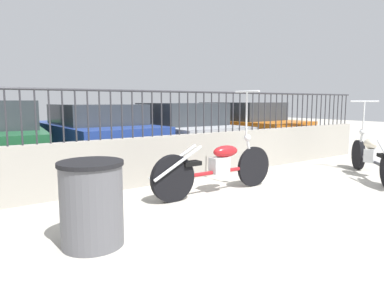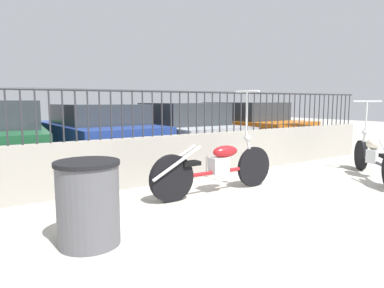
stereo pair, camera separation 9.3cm
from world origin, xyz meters
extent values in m
plane|color=#B7B2A5|center=(0.00, 0.00, 0.00)|extent=(40.00, 40.00, 0.00)
cube|color=#9E998E|center=(0.00, 2.35, 0.40)|extent=(9.40, 0.18, 0.80)
cylinder|color=#2D2D33|center=(-3.19, 2.35, 1.18)|extent=(0.02, 0.02, 0.76)
cylinder|color=#2D2D33|center=(-3.01, 2.35, 1.18)|extent=(0.02, 0.02, 0.76)
cylinder|color=#2D2D33|center=(-2.84, 2.35, 1.18)|extent=(0.02, 0.02, 0.76)
cylinder|color=#2D2D33|center=(-2.66, 2.35, 1.18)|extent=(0.02, 0.02, 0.76)
cylinder|color=#2D2D33|center=(-2.48, 2.35, 1.18)|extent=(0.02, 0.02, 0.76)
cylinder|color=#2D2D33|center=(-2.30, 2.35, 1.18)|extent=(0.02, 0.02, 0.76)
cylinder|color=#2D2D33|center=(-2.13, 2.35, 1.18)|extent=(0.02, 0.02, 0.76)
cylinder|color=#2D2D33|center=(-1.95, 2.35, 1.18)|extent=(0.02, 0.02, 0.76)
cylinder|color=#2D2D33|center=(-1.77, 2.35, 1.18)|extent=(0.02, 0.02, 0.76)
cylinder|color=#2D2D33|center=(-1.60, 2.35, 1.18)|extent=(0.02, 0.02, 0.76)
cylinder|color=#2D2D33|center=(-1.42, 2.35, 1.18)|extent=(0.02, 0.02, 0.76)
cylinder|color=#2D2D33|center=(-1.24, 2.35, 1.18)|extent=(0.02, 0.02, 0.76)
cylinder|color=#2D2D33|center=(-1.06, 2.35, 1.18)|extent=(0.02, 0.02, 0.76)
cylinder|color=#2D2D33|center=(-0.89, 2.35, 1.18)|extent=(0.02, 0.02, 0.76)
cylinder|color=#2D2D33|center=(-0.71, 2.35, 1.18)|extent=(0.02, 0.02, 0.76)
cylinder|color=#2D2D33|center=(-0.53, 2.35, 1.18)|extent=(0.02, 0.02, 0.76)
cylinder|color=#2D2D33|center=(-0.35, 2.35, 1.18)|extent=(0.02, 0.02, 0.76)
cylinder|color=#2D2D33|center=(-0.18, 2.35, 1.18)|extent=(0.02, 0.02, 0.76)
cylinder|color=#2D2D33|center=(0.00, 2.35, 1.18)|extent=(0.02, 0.02, 0.76)
cylinder|color=#2D2D33|center=(0.18, 2.35, 1.18)|extent=(0.02, 0.02, 0.76)
cylinder|color=#2D2D33|center=(0.35, 2.35, 1.18)|extent=(0.02, 0.02, 0.76)
cylinder|color=#2D2D33|center=(0.53, 2.35, 1.18)|extent=(0.02, 0.02, 0.76)
cylinder|color=#2D2D33|center=(0.71, 2.35, 1.18)|extent=(0.02, 0.02, 0.76)
cylinder|color=#2D2D33|center=(0.89, 2.35, 1.18)|extent=(0.02, 0.02, 0.76)
cylinder|color=#2D2D33|center=(1.06, 2.35, 1.18)|extent=(0.02, 0.02, 0.76)
cylinder|color=#2D2D33|center=(1.24, 2.35, 1.18)|extent=(0.02, 0.02, 0.76)
cylinder|color=#2D2D33|center=(1.42, 2.35, 1.18)|extent=(0.02, 0.02, 0.76)
cylinder|color=#2D2D33|center=(1.60, 2.35, 1.18)|extent=(0.02, 0.02, 0.76)
cylinder|color=#2D2D33|center=(1.77, 2.35, 1.18)|extent=(0.02, 0.02, 0.76)
cylinder|color=#2D2D33|center=(1.95, 2.35, 1.18)|extent=(0.02, 0.02, 0.76)
cylinder|color=#2D2D33|center=(2.13, 2.35, 1.18)|extent=(0.02, 0.02, 0.76)
cylinder|color=#2D2D33|center=(2.30, 2.35, 1.18)|extent=(0.02, 0.02, 0.76)
cylinder|color=#2D2D33|center=(2.48, 2.35, 1.18)|extent=(0.02, 0.02, 0.76)
cylinder|color=#2D2D33|center=(2.66, 2.35, 1.18)|extent=(0.02, 0.02, 0.76)
cylinder|color=#2D2D33|center=(2.84, 2.35, 1.18)|extent=(0.02, 0.02, 0.76)
cylinder|color=#2D2D33|center=(3.01, 2.35, 1.18)|extent=(0.02, 0.02, 0.76)
cylinder|color=#2D2D33|center=(3.19, 2.35, 1.18)|extent=(0.02, 0.02, 0.76)
cylinder|color=#2D2D33|center=(3.37, 2.35, 1.18)|extent=(0.02, 0.02, 0.76)
cylinder|color=#2D2D33|center=(3.55, 2.35, 1.18)|extent=(0.02, 0.02, 0.76)
cylinder|color=#2D2D33|center=(3.72, 2.35, 1.18)|extent=(0.02, 0.02, 0.76)
cylinder|color=#2D2D33|center=(3.90, 2.35, 1.18)|extent=(0.02, 0.02, 0.76)
cylinder|color=#2D2D33|center=(4.08, 2.35, 1.18)|extent=(0.02, 0.02, 0.76)
cylinder|color=#2D2D33|center=(4.26, 2.35, 1.18)|extent=(0.02, 0.02, 0.76)
cylinder|color=#2D2D33|center=(4.43, 2.35, 1.18)|extent=(0.02, 0.02, 0.76)
cylinder|color=#2D2D33|center=(4.61, 2.35, 1.18)|extent=(0.02, 0.02, 0.76)
cylinder|color=#2D2D33|center=(0.00, 2.35, 1.54)|extent=(9.40, 0.04, 0.04)
cylinder|color=black|center=(0.21, 1.28, 0.32)|extent=(0.65, 0.06, 0.65)
cylinder|color=black|center=(-1.33, 1.29, 0.32)|extent=(0.66, 0.10, 0.66)
cylinder|color=#AD191E|center=(-0.56, 1.28, 0.32)|extent=(1.42, 0.07, 0.06)
cube|color=silver|center=(-0.51, 1.28, 0.42)|extent=(0.28, 0.18, 0.24)
ellipsoid|color=#AD191E|center=(-0.39, 1.28, 0.62)|extent=(0.45, 0.21, 0.18)
cube|color=black|center=(-1.03, 1.29, 0.50)|extent=(0.28, 0.16, 0.06)
cylinder|color=silver|center=(0.12, 1.28, 0.57)|extent=(0.22, 0.05, 0.51)
sphere|color=silver|center=(0.06, 1.28, 0.80)|extent=(0.11, 0.11, 0.11)
cylinder|color=silver|center=(0.03, 1.28, 1.18)|extent=(0.03, 0.03, 0.71)
cylinder|color=silver|center=(0.03, 1.28, 1.53)|extent=(0.04, 0.52, 0.03)
cylinder|color=silver|center=(-1.28, 1.22, 0.54)|extent=(0.77, 0.05, 0.44)
cylinder|color=silver|center=(-1.28, 1.36, 0.54)|extent=(0.77, 0.05, 0.44)
cylinder|color=black|center=(2.97, 1.04, 0.30)|extent=(0.48, 0.49, 0.60)
cylinder|color=#38383D|center=(2.42, 0.47, 0.30)|extent=(1.05, 1.10, 0.06)
cube|color=silver|center=(2.45, 0.50, 0.40)|extent=(0.28, 0.18, 0.24)
ellipsoid|color=beige|center=(2.53, 0.59, 0.60)|extent=(0.43, 0.44, 0.18)
cylinder|color=silver|center=(2.90, 0.98, 0.55)|extent=(0.18, 0.19, 0.51)
sphere|color=silver|center=(2.86, 0.94, 0.78)|extent=(0.11, 0.11, 0.11)
cylinder|color=silver|center=(2.84, 0.91, 1.09)|extent=(0.03, 0.03, 0.58)
cylinder|color=silver|center=(2.84, 0.91, 1.38)|extent=(0.40, 0.38, 0.03)
cylinder|color=#56565B|center=(-2.73, 0.52, 0.39)|extent=(0.59, 0.59, 0.78)
cylinder|color=black|center=(-2.73, 0.52, 0.80)|extent=(0.62, 0.62, 0.04)
cylinder|color=black|center=(-2.16, 6.36, 0.32)|extent=(0.19, 0.65, 0.64)
cylinder|color=black|center=(-2.48, 3.69, 0.32)|extent=(0.19, 0.65, 0.64)
cylinder|color=black|center=(-1.98, 6.27, 0.32)|extent=(0.12, 0.64, 0.64)
cylinder|color=black|center=(-0.26, 6.30, 0.32)|extent=(0.12, 0.64, 0.64)
cylinder|color=black|center=(-1.94, 3.81, 0.32)|extent=(0.12, 0.64, 0.64)
cylinder|color=black|center=(-0.22, 3.84, 0.32)|extent=(0.12, 0.64, 0.64)
cube|color=navy|center=(-1.10, 5.05, 0.56)|extent=(1.91, 4.01, 0.63)
cube|color=#2D3338|center=(-1.10, 4.85, 1.09)|extent=(1.69, 1.94, 0.44)
cylinder|color=black|center=(0.18, 6.06, 0.32)|extent=(0.14, 0.64, 0.64)
cylinder|color=black|center=(1.85, 5.99, 0.32)|extent=(0.14, 0.64, 0.64)
cylinder|color=black|center=(0.07, 3.54, 0.32)|extent=(0.14, 0.64, 0.64)
cylinder|color=black|center=(1.74, 3.47, 0.32)|extent=(0.14, 0.64, 0.64)
cube|color=#B7BABF|center=(0.96, 4.77, 0.53)|extent=(1.96, 4.13, 0.57)
cube|color=#2D3338|center=(0.95, 4.56, 1.07)|extent=(1.69, 2.01, 0.53)
cylinder|color=black|center=(2.22, 6.11, 0.32)|extent=(0.16, 0.65, 0.64)
cylinder|color=black|center=(3.92, 6.23, 0.32)|extent=(0.16, 0.65, 0.64)
cylinder|color=black|center=(2.41, 3.55, 0.32)|extent=(0.16, 0.65, 0.64)
cylinder|color=black|center=(4.11, 3.67, 0.32)|extent=(0.16, 0.65, 0.64)
cube|color=orange|center=(3.16, 4.89, 0.54)|extent=(2.12, 4.26, 0.61)
cube|color=#2D3338|center=(3.18, 4.68, 1.10)|extent=(1.78, 2.10, 0.50)
camera|label=1|loc=(-3.77, -2.62, 1.38)|focal=32.00mm
camera|label=2|loc=(-3.70, -2.67, 1.38)|focal=32.00mm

